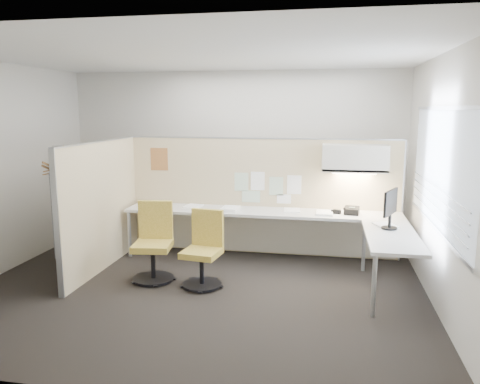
% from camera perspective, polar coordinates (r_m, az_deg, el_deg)
% --- Properties ---
extents(floor, '(5.50, 4.50, 0.01)m').
position_cam_1_polar(floor, '(5.95, -5.07, -11.59)').
color(floor, black).
rests_on(floor, ground).
extents(ceiling, '(5.50, 4.50, 0.01)m').
position_cam_1_polar(ceiling, '(5.56, -5.53, 16.39)').
color(ceiling, white).
rests_on(ceiling, wall_back).
extents(wall_back, '(5.50, 0.02, 2.80)m').
position_cam_1_polar(wall_back, '(7.76, -0.73, 4.26)').
color(wall_back, beige).
rests_on(wall_back, ground).
extents(wall_front, '(5.50, 0.02, 2.80)m').
position_cam_1_polar(wall_front, '(3.52, -15.38, -3.30)').
color(wall_front, beige).
rests_on(wall_front, ground).
extents(wall_right, '(0.02, 4.50, 2.80)m').
position_cam_1_polar(wall_right, '(5.51, 23.38, 1.01)').
color(wall_right, beige).
rests_on(wall_right, ground).
extents(window_pane, '(0.01, 2.80, 1.30)m').
position_cam_1_polar(window_pane, '(5.49, 23.23, 2.57)').
color(window_pane, '#8E99A5').
rests_on(window_pane, wall_right).
extents(partition_back, '(4.10, 0.06, 1.75)m').
position_cam_1_polar(partition_back, '(7.11, 2.59, -0.57)').
color(partition_back, '#CCB68D').
rests_on(partition_back, floor).
extents(partition_left, '(0.06, 2.20, 1.75)m').
position_cam_1_polar(partition_left, '(6.69, -16.48, -1.67)').
color(partition_left, '#CCB68D').
rests_on(partition_left, floor).
extents(desk, '(4.00, 2.07, 0.73)m').
position_cam_1_polar(desk, '(6.66, 5.24, -3.74)').
color(desk, beige).
rests_on(desk, floor).
extents(overhead_bin, '(0.90, 0.36, 0.38)m').
position_cam_1_polar(overhead_bin, '(6.75, 13.82, 4.02)').
color(overhead_bin, beige).
rests_on(overhead_bin, partition_back).
extents(task_light_strip, '(0.60, 0.06, 0.02)m').
position_cam_1_polar(task_light_strip, '(6.78, 13.75, 2.26)').
color(task_light_strip, '#FFEABF').
rests_on(task_light_strip, overhead_bin).
extents(pinned_papers, '(1.01, 0.00, 0.47)m').
position_cam_1_polar(pinned_papers, '(7.04, 3.20, 0.62)').
color(pinned_papers, '#8CBF8C').
rests_on(pinned_papers, partition_back).
extents(poster, '(0.28, 0.00, 0.35)m').
position_cam_1_polar(poster, '(7.39, -9.82, 3.97)').
color(poster, orange).
rests_on(poster, partition_back).
extents(chair_left, '(0.53, 0.54, 1.00)m').
position_cam_1_polar(chair_left, '(6.18, -10.47, -6.30)').
color(chair_left, black).
rests_on(chair_left, floor).
extents(chair_right, '(0.49, 0.51, 0.93)m').
position_cam_1_polar(chair_right, '(5.90, -4.45, -7.23)').
color(chair_right, black).
rests_on(chair_right, floor).
extents(monitor, '(0.21, 0.44, 0.49)m').
position_cam_1_polar(monitor, '(6.00, 17.87, -1.72)').
color(monitor, black).
rests_on(monitor, desk).
extents(phone, '(0.23, 0.22, 0.12)m').
position_cam_1_polar(phone, '(6.75, 13.42, -2.23)').
color(phone, black).
rests_on(phone, desk).
extents(stapler, '(0.14, 0.06, 0.05)m').
position_cam_1_polar(stapler, '(6.75, 11.63, -2.38)').
color(stapler, black).
rests_on(stapler, desk).
extents(tape_dispenser, '(0.11, 0.09, 0.06)m').
position_cam_1_polar(tape_dispenser, '(6.75, 11.70, -2.36)').
color(tape_dispenser, black).
rests_on(tape_dispenser, desk).
extents(coat_hook, '(0.18, 0.44, 1.32)m').
position_cam_1_polar(coat_hook, '(5.81, -21.79, 1.76)').
color(coat_hook, silver).
rests_on(coat_hook, partition_left).
extents(paper_stack_0, '(0.27, 0.33, 0.03)m').
position_cam_1_polar(paper_stack_0, '(7.15, -10.46, -1.75)').
color(paper_stack_0, white).
rests_on(paper_stack_0, desk).
extents(paper_stack_1, '(0.27, 0.33, 0.02)m').
position_cam_1_polar(paper_stack_1, '(7.08, -5.76, -1.76)').
color(paper_stack_1, white).
rests_on(paper_stack_1, desk).
extents(paper_stack_2, '(0.25, 0.31, 0.05)m').
position_cam_1_polar(paper_stack_2, '(6.83, -1.19, -2.06)').
color(paper_stack_2, white).
rests_on(paper_stack_2, desk).
extents(paper_stack_3, '(0.26, 0.32, 0.02)m').
position_cam_1_polar(paper_stack_3, '(6.84, 6.35, -2.22)').
color(paper_stack_3, white).
rests_on(paper_stack_3, desk).
extents(paper_stack_4, '(0.23, 0.30, 0.03)m').
position_cam_1_polar(paper_stack_4, '(6.70, 10.27, -2.54)').
color(paper_stack_4, white).
rests_on(paper_stack_4, desk).
extents(paper_stack_5, '(0.32, 0.36, 0.02)m').
position_cam_1_polar(paper_stack_5, '(6.21, 17.29, -3.89)').
color(paper_stack_5, white).
rests_on(paper_stack_5, desk).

